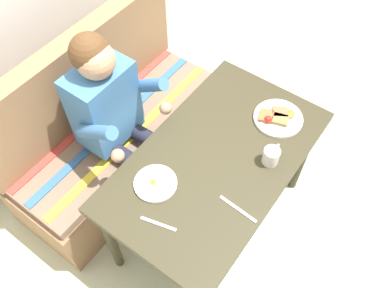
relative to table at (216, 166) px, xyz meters
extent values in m
plane|color=beige|center=(0.00, 0.00, -0.65)|extent=(8.00, 8.00, 0.00)
cube|color=#373220|center=(0.00, 0.00, 0.06)|extent=(1.20, 0.70, 0.04)
cylinder|color=#373220|center=(0.54, -0.29, -0.30)|extent=(0.05, 0.05, 0.69)
cylinder|color=#373220|center=(-0.54, 0.29, -0.30)|extent=(0.05, 0.05, 0.69)
cylinder|color=#373220|center=(0.54, 0.29, -0.30)|extent=(0.05, 0.05, 0.69)
cube|color=#8B6645|center=(0.00, 0.72, -0.45)|extent=(1.44, 0.56, 0.40)
cube|color=#7C624F|center=(0.00, 0.72, -0.22)|extent=(1.40, 0.52, 0.06)
cube|color=#8B6645|center=(0.00, 0.94, 0.08)|extent=(1.44, 0.12, 0.54)
cube|color=yellow|center=(0.00, 0.58, -0.18)|extent=(1.38, 0.05, 0.01)
cube|color=#336099|center=(0.00, 0.72, -0.18)|extent=(1.38, 0.05, 0.01)
cube|color=#C63D33|center=(0.00, 0.86, -0.18)|extent=(1.38, 0.05, 0.01)
cube|color=teal|center=(-0.09, 0.66, 0.11)|extent=(0.34, 0.22, 0.48)
sphere|color=tan|center=(-0.09, 0.64, 0.44)|extent=(0.19, 0.19, 0.19)
sphere|color=brown|center=(-0.09, 0.67, 0.47)|extent=(0.19, 0.19, 0.19)
cylinder|color=teal|center=(-0.28, 0.52, 0.18)|extent=(0.07, 0.29, 0.23)
cylinder|color=teal|center=(0.10, 0.52, 0.18)|extent=(0.07, 0.29, 0.23)
sphere|color=tan|center=(-0.28, 0.40, 0.08)|extent=(0.07, 0.07, 0.07)
sphere|color=tan|center=(0.10, 0.40, 0.08)|extent=(0.07, 0.07, 0.07)
cylinder|color=#232333|center=(-0.17, 0.49, -0.13)|extent=(0.09, 0.34, 0.09)
cylinder|color=#232333|center=(-0.17, 0.32, -0.39)|extent=(0.08, 0.08, 0.52)
cube|color=black|center=(-0.17, 0.26, -0.62)|extent=(0.09, 0.20, 0.05)
cylinder|color=#232333|center=(0.00, 0.49, -0.13)|extent=(0.09, 0.34, 0.09)
cylinder|color=#232333|center=(0.00, 0.32, -0.39)|extent=(0.08, 0.08, 0.52)
cube|color=black|center=(0.00, 0.26, -0.62)|extent=(0.09, 0.20, 0.05)
cylinder|color=white|center=(0.39, -0.12, 0.09)|extent=(0.26, 0.26, 0.02)
cube|color=#9D5B32|center=(0.35, -0.07, 0.11)|extent=(0.10, 0.09, 0.02)
cube|color=olive|center=(0.37, -0.14, 0.11)|extent=(0.09, 0.10, 0.02)
cube|color=#995E3C|center=(0.42, -0.12, 0.11)|extent=(0.10, 0.10, 0.02)
sphere|color=red|center=(0.33, -0.09, 0.12)|extent=(0.04, 0.04, 0.04)
ellipsoid|color=#CC6623|center=(0.43, -0.16, 0.11)|extent=(0.06, 0.05, 0.02)
cylinder|color=white|center=(-0.29, 0.15, 0.09)|extent=(0.20, 0.20, 0.01)
ellipsoid|color=white|center=(-0.29, 0.15, 0.10)|extent=(0.09, 0.08, 0.01)
sphere|color=yellow|center=(-0.30, 0.15, 0.11)|extent=(0.03, 0.03, 0.03)
cylinder|color=white|center=(0.13, -0.22, 0.13)|extent=(0.08, 0.08, 0.09)
cylinder|color=brown|center=(0.13, -0.22, 0.17)|extent=(0.07, 0.07, 0.01)
torus|color=white|center=(0.18, -0.22, 0.13)|extent=(0.05, 0.01, 0.05)
cube|color=silver|center=(-0.44, 0.01, 0.08)|extent=(0.06, 0.17, 0.00)
cube|color=silver|center=(-0.18, -0.24, 0.08)|extent=(0.03, 0.20, 0.00)
camera|label=1|loc=(-0.97, -0.56, 1.75)|focal=38.20mm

